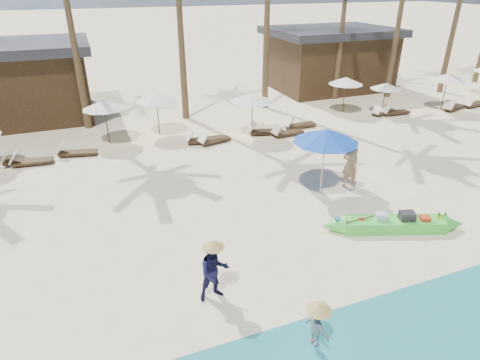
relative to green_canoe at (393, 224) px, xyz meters
name	(u,v)px	position (x,y,z in m)	size (l,w,h in m)	color
ground	(233,266)	(-5.55, 0.11, -0.23)	(240.00, 240.00, 0.00)	#FCE7BA
green_canoe	(393,224)	(0.00, 0.00, 0.00)	(5.08, 2.12, 0.67)	#45D741
tourist	(350,163)	(0.46, 3.18, 0.77)	(0.73, 0.48, 2.00)	tan
vendor_green	(214,272)	(-6.42, -0.87, 0.60)	(0.80, 0.62, 1.65)	#17163D
vendor_yellow	(317,326)	(-4.85, -3.26, 0.48)	(0.68, 0.39, 1.05)	gray
blue_umbrella	(326,136)	(-0.85, 3.11, 2.12)	(2.41, 2.41, 2.59)	#99999E
lounger_4_left	(21,161)	(-11.90, 10.15, -0.02)	(1.87, 0.99, 0.61)	#3C2A18
lounger_4_right	(29,161)	(-11.57, 9.99, -0.03)	(1.79, 0.66, 0.60)	#3C2A18
resort_parasol_5	(104,105)	(-8.03, 11.65, 1.72)	(2.10, 2.10, 2.16)	#3C2A18
lounger_5_left	(75,152)	(-9.66, 10.39, -0.02)	(1.86, 0.90, 0.61)	#3C2A18
resort_parasol_6	(156,97)	(-5.40, 11.95, 1.76)	(2.14, 2.14, 2.20)	#3C2A18
lounger_6_left	(213,140)	(-3.15, 9.56, -0.03)	(1.76, 0.89, 0.57)	#3C2A18
lounger_6_right	(203,139)	(-3.61, 9.82, 0.00)	(2.02, 0.79, 0.67)	#3C2A18
resort_parasol_7	(252,98)	(-0.89, 9.93, 1.81)	(2.20, 2.20, 2.26)	#3C2A18
lounger_7_left	(286,132)	(0.78, 9.22, -0.03)	(1.80, 0.70, 0.60)	#3C2A18
lounger_7_right	(264,131)	(-0.21, 9.83, -0.01)	(2.00, 1.08, 0.65)	#3C2A18
resort_parasol_8	(346,81)	(6.00, 11.77, 1.71)	(2.09, 2.09, 2.15)	#3C2A18
lounger_8_left	(298,124)	(1.97, 10.09, -0.02)	(1.84, 0.59, 0.62)	#3C2A18
resort_parasol_9	(386,86)	(8.09, 10.63, 1.47)	(1.83, 1.83, 1.88)	#3C2A18
lounger_9_left	(382,112)	(7.89, 10.37, -0.04)	(1.73, 0.89, 0.56)	#3C2A18
lounger_9_right	(394,112)	(8.56, 10.13, -0.02)	(1.85, 0.66, 0.62)	#3C2A18
resort_parasol_10	(448,77)	(12.15, 9.97, 1.82)	(2.20, 2.20, 2.27)	#3C2A18
lounger_10_left	(453,107)	(12.72, 9.58, -0.01)	(2.00, 1.14, 0.65)	#3C2A18
lounger_10_right	(473,104)	(14.50, 9.67, -0.01)	(1.96, 0.91, 0.64)	#3C2A18
pavilion_east	(329,58)	(8.45, 17.61, 1.97)	(8.80, 6.60, 4.30)	#3C2A18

